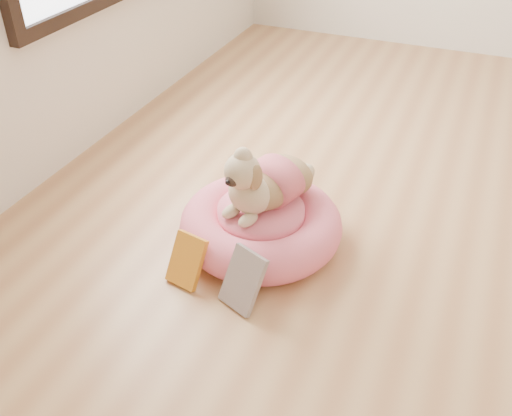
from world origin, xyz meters
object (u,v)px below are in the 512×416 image
at_px(book_yellow, 187,260).
at_px(book_white, 243,280).
at_px(dog, 264,171).
at_px(pet_bed, 261,225).

height_order(book_yellow, book_white, book_white).
relative_size(dog, book_yellow, 2.16).
xyz_separation_m(dog, book_yellow, (-0.16, -0.34, -0.23)).
relative_size(pet_bed, book_yellow, 3.32).
bearing_deg(dog, book_yellow, -97.88).
distance_m(dog, book_yellow, 0.44).
xyz_separation_m(pet_bed, dog, (0.00, 0.02, 0.24)).
bearing_deg(book_yellow, book_white, 4.23).
distance_m(pet_bed, dog, 0.24).
height_order(pet_bed, book_white, book_white).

